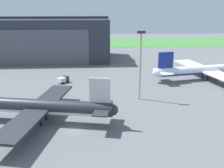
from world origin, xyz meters
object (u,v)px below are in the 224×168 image
airliner_near_left (37,107)px  pushback_tractor (63,80)px  maintenance_hangar (29,39)px  airliner_far_left (209,70)px  apron_light_mast (140,61)px

airliner_near_left → pushback_tractor: (2.45, 34.37, -2.84)m
maintenance_hangar → airliner_near_left: 84.43m
pushback_tractor → maintenance_hangar: bearing=115.8°
maintenance_hangar → airliner_near_left: bearing=-76.0°
airliner_near_left → pushback_tractor: airliner_near_left is taller
airliner_far_left → apron_light_mast: apron_light_mast is taller
airliner_near_left → apron_light_mast: (27.61, 14.77, 7.91)m
airliner_far_left → airliner_near_left: (-58.91, -36.27, 0.47)m
maintenance_hangar → apron_light_mast: maintenance_hangar is taller
apron_light_mast → airliner_near_left: bearing=-151.9°
airliner_far_left → pushback_tractor: (-56.46, -1.89, -2.38)m
maintenance_hangar → airliner_near_left: (20.40, -81.65, -6.75)m
pushback_tractor → apron_light_mast: size_ratio=0.21×
airliner_near_left → apron_light_mast: size_ratio=1.90×
maintenance_hangar → airliner_far_left: 91.66m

